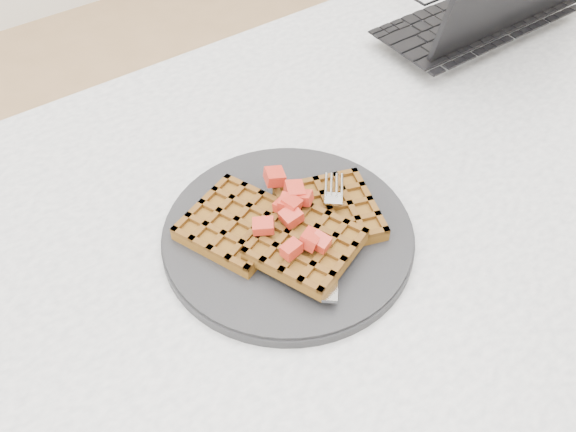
{
  "coord_description": "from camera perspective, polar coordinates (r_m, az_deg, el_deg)",
  "views": [
    {
      "loc": [
        -0.41,
        -0.39,
        1.31
      ],
      "look_at": [
        -0.13,
        -0.0,
        0.79
      ],
      "focal_mm": 40.0,
      "sensor_mm": 36.0,
      "label": 1
    }
  ],
  "objects": [
    {
      "name": "strawberry_pile",
      "position": [
        0.69,
        0.0,
        0.79
      ],
      "size": [
        0.15,
        0.15,
        0.02
      ],
      "primitive_type": null,
      "color": "#910900",
      "rests_on": "waffles"
    },
    {
      "name": "fork",
      "position": [
        0.71,
        3.92,
        -1.42
      ],
      "size": [
        0.13,
        0.15,
        0.02
      ],
      "primitive_type": null,
      "rotation": [
        0.0,
        0.0,
        -0.68
      ],
      "color": "silver",
      "rests_on": "plate"
    },
    {
      "name": "plate",
      "position": [
        0.73,
        0.0,
        -1.72
      ],
      "size": [
        0.28,
        0.28,
        0.02
      ],
      "primitive_type": "cylinder",
      "color": "black",
      "rests_on": "table"
    },
    {
      "name": "table",
      "position": [
        0.88,
        7.09,
        -3.13
      ],
      "size": [
        1.2,
        0.8,
        0.75
      ],
      "color": "silver",
      "rests_on": "ground"
    },
    {
      "name": "waffles",
      "position": [
        0.71,
        0.19,
        -0.88
      ],
      "size": [
        0.23,
        0.21,
        0.03
      ],
      "color": "brown",
      "rests_on": "plate"
    },
    {
      "name": "laptop",
      "position": [
        1.11,
        16.05,
        17.89
      ],
      "size": [
        0.36,
        0.26,
        0.25
      ],
      "rotation": [
        0.0,
        0.0,
        3.14
      ],
      "color": "black",
      "rests_on": "table"
    }
  ]
}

